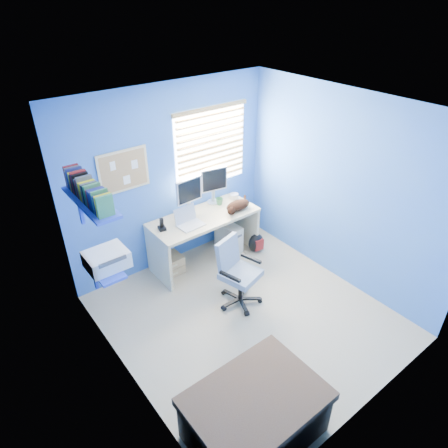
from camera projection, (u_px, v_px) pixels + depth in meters
floor at (247, 316)px, 4.86m from camera, size 3.00×3.20×0.00m
ceiling at (255, 111)px, 3.56m from camera, size 3.00×3.20×0.00m
wall_back at (171, 179)px, 5.29m from camera, size 3.00×0.01×2.50m
wall_front at (385, 315)px, 3.13m from camera, size 3.00×0.01×2.50m
wall_left at (119, 287)px, 3.42m from camera, size 0.01×3.20×2.50m
wall_right at (341, 190)px, 5.00m from camera, size 0.01×3.20×2.50m
desk at (205, 239)px, 5.66m from camera, size 1.53×0.65×0.74m
laptop at (191, 218)px, 5.19m from camera, size 0.35×0.28×0.22m
monitor_left at (189, 197)px, 5.37m from camera, size 0.41×0.14×0.54m
monitor_right at (213, 186)px, 5.66m from camera, size 0.42×0.19×0.54m
phone at (162, 224)px, 5.12m from camera, size 0.11×0.13×0.17m
mug at (219, 201)px, 5.72m from camera, size 0.10×0.09×0.10m
cd_spindle at (234, 196)px, 5.90m from camera, size 0.13×0.13×0.07m
cat at (238, 205)px, 5.58m from camera, size 0.43×0.33×0.14m
tower_pc at (229, 238)px, 5.94m from camera, size 0.22×0.45×0.45m
drawer_boxes at (169, 265)px, 5.52m from camera, size 0.35×0.28×0.27m
yellow_book at (230, 253)px, 5.79m from camera, size 0.03×0.17×0.24m
backpack at (256, 243)px, 5.97m from camera, size 0.27×0.21×0.29m
bed_corner at (255, 415)px, 3.47m from camera, size 1.10×0.78×0.53m
office_chair at (237, 280)px, 4.93m from camera, size 0.62×0.62×0.88m
window_blinds at (212, 147)px, 5.45m from camera, size 1.15×0.05×1.10m
corkboard at (124, 171)px, 4.78m from camera, size 0.64×0.02×0.52m
wall_shelves at (97, 227)px, 3.91m from camera, size 0.42×0.90×1.05m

